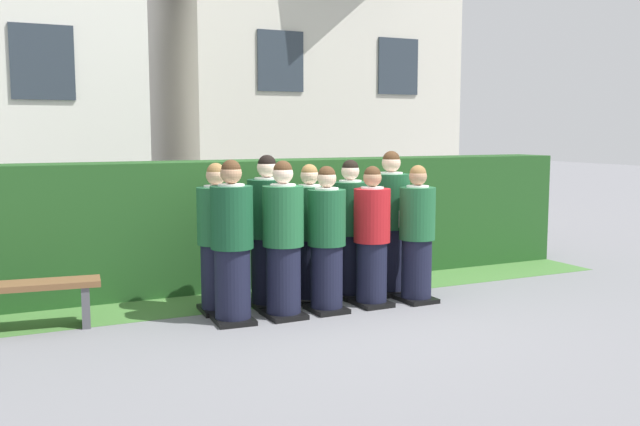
# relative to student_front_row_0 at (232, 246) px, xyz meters

# --- Properties ---
(ground_plane) EXTENTS (60.00, 60.00, 0.00)m
(ground_plane) POSITION_rel_student_front_row_0_xyz_m (1.10, -0.02, -0.80)
(ground_plane) COLOR slate
(student_front_row_0) EXTENTS (0.43, 0.54, 1.67)m
(student_front_row_0) POSITION_rel_student_front_row_0_xyz_m (0.00, 0.00, 0.00)
(student_front_row_0) COLOR black
(student_front_row_0) RESTS_ON ground
(student_front_row_1) EXTENTS (0.43, 0.52, 1.65)m
(student_front_row_1) POSITION_rel_student_front_row_0_xyz_m (0.55, -0.03, -0.01)
(student_front_row_1) COLOR black
(student_front_row_1) RESTS_ON ground
(student_front_row_2) EXTENTS (0.41, 0.50, 1.58)m
(student_front_row_2) POSITION_rel_student_front_row_0_xyz_m (1.06, -0.01, -0.04)
(student_front_row_2) COLOR black
(student_front_row_2) RESTS_ON ground
(student_in_red_blazer) EXTENTS (0.41, 0.46, 1.57)m
(student_in_red_blazer) POSITION_rel_student_front_row_0_xyz_m (1.63, 0.00, -0.05)
(student_in_red_blazer) COLOR black
(student_in_red_blazer) RESTS_ON ground
(student_front_row_4) EXTENTS (0.41, 0.50, 1.57)m
(student_front_row_4) POSITION_rel_student_front_row_0_xyz_m (2.19, -0.06, -0.05)
(student_front_row_4) COLOR black
(student_front_row_4) RESTS_ON ground
(student_rear_row_0) EXTENTS (0.42, 0.48, 1.62)m
(student_rear_row_0) POSITION_rel_student_front_row_0_xyz_m (-0.01, 0.47, -0.03)
(student_rear_row_0) COLOR black
(student_rear_row_0) RESTS_ON ground
(student_rear_row_1) EXTENTS (0.44, 0.49, 1.69)m
(student_rear_row_1) POSITION_rel_student_front_row_0_xyz_m (0.57, 0.47, 0.01)
(student_rear_row_1) COLOR black
(student_rear_row_1) RESTS_ON ground
(student_rear_row_2) EXTENTS (0.41, 0.46, 1.58)m
(student_rear_row_2) POSITION_rel_student_front_row_0_xyz_m (1.08, 0.48, -0.04)
(student_rear_row_2) COLOR black
(student_rear_row_2) RESTS_ON ground
(student_rear_row_3) EXTENTS (0.42, 0.52, 1.62)m
(student_rear_row_3) POSITION_rel_student_front_row_0_xyz_m (1.61, 0.48, -0.02)
(student_rear_row_3) COLOR black
(student_rear_row_3) RESTS_ON ground
(student_rear_row_4) EXTENTS (0.45, 0.55, 1.72)m
(student_rear_row_4) POSITION_rel_student_front_row_0_xyz_m (2.14, 0.44, 0.02)
(student_rear_row_4) COLOR black
(student_rear_row_4) RESTS_ON ground
(hedge) EXTENTS (8.73, 0.70, 1.58)m
(hedge) POSITION_rel_student_front_row_0_xyz_m (1.10, 1.67, -0.00)
(hedge) COLOR #214C1E
(hedge) RESTS_ON ground
(school_building_annex) EXTENTS (5.95, 4.45, 6.89)m
(school_building_annex) POSITION_rel_student_front_row_0_xyz_m (4.04, 7.53, 2.73)
(school_building_annex) COLOR beige
(school_building_annex) RESTS_ON ground
(wooden_bench) EXTENTS (1.43, 0.52, 0.48)m
(wooden_bench) POSITION_rel_student_front_row_0_xyz_m (-1.92, 0.59, -0.45)
(wooden_bench) COLOR brown
(wooden_bench) RESTS_ON ground
(lawn_strip) EXTENTS (8.73, 0.90, 0.01)m
(lawn_strip) POSITION_rel_student_front_row_0_xyz_m (1.10, 0.87, -0.79)
(lawn_strip) COLOR #477A38
(lawn_strip) RESTS_ON ground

